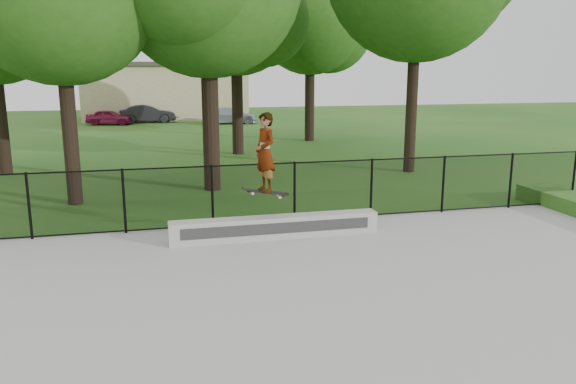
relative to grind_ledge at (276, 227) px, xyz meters
name	(u,v)px	position (x,y,z in m)	size (l,w,h in m)	color
ground	(395,329)	(0.74, -4.70, -0.31)	(100.00, 100.00, 0.00)	#205518
concrete_slab	(395,327)	(0.74, -4.70, -0.28)	(14.00, 12.00, 0.06)	#A0A09B
grind_ledge	(276,227)	(0.00, 0.00, 0.00)	(4.67, 0.40, 0.49)	#A1A19C
car_a	(109,117)	(-5.27, 29.06, 0.22)	(1.24, 3.06, 1.05)	maroon
car_b	(147,114)	(-2.70, 30.13, 0.34)	(1.36, 3.53, 1.29)	black
car_c	(230,116)	(2.95, 27.95, 0.26)	(1.58, 3.57, 1.13)	#929BA5
skater_airborne	(265,154)	(-0.23, -0.03, 1.66)	(0.84, 0.71, 1.85)	black
chainlink_fence	(295,192)	(0.74, 1.20, 0.51)	(16.06, 0.06, 1.50)	black
distant_building	(165,91)	(-1.26, 33.30, 1.86)	(12.40, 6.40, 4.30)	#CBBF8E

